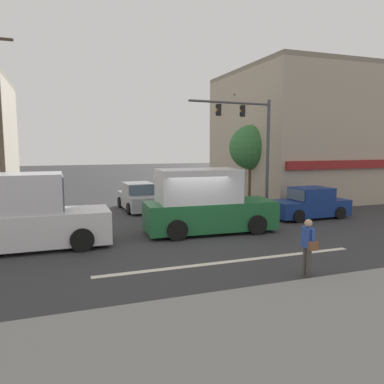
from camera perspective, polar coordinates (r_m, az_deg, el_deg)
ground_plane at (r=15.54m, az=0.60°, el=-6.82°), size 120.00×120.00×0.00m
lane_marking_stripe at (r=12.44m, az=6.31°, el=-10.43°), size 9.00×0.24×0.01m
sidewalk_curb at (r=8.53m, az=22.08°, el=-18.89°), size 40.00×5.00×0.16m
building_right_corner at (r=29.23m, az=17.42°, el=8.23°), size 11.54×10.71×8.93m
street_tree at (r=24.72m, az=9.03°, el=6.69°), size 2.89×2.89×5.06m
utility_pole_near_left at (r=17.88m, az=-27.18°, el=8.44°), size 1.40×0.22×8.49m
utility_pole_far_right at (r=27.12m, az=7.65°, el=7.57°), size 1.40×0.22×7.65m
traffic_light_mast at (r=20.74m, az=9.31°, el=8.23°), size 4.88×0.54×6.20m
box_truck_crossing_center at (r=16.04m, az=2.11°, el=-1.81°), size 5.69×2.46×2.75m
box_truck_approaching_near at (r=14.75m, az=-24.29°, el=-3.24°), size 5.61×2.27×2.75m
sedan_parked_curbside at (r=22.00m, az=-8.16°, el=-0.86°), size 2.00×4.16×1.58m
sedan_waiting_far at (r=20.29m, az=17.47°, el=-1.80°), size 4.14×1.95×1.58m
pedestrian_foreground_with_bag at (r=11.24m, az=17.26°, el=-7.61°), size 0.31×0.67×1.67m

